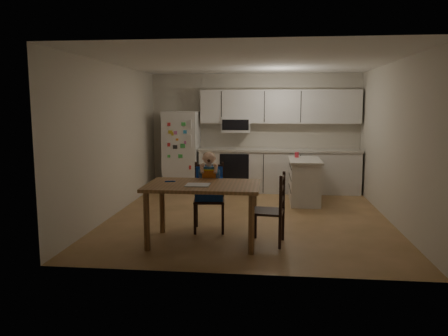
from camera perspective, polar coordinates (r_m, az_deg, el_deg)
room at (r=7.54m, az=3.44°, el=3.79°), size 4.52×5.01×2.51m
refrigerator at (r=9.43m, az=-5.55°, el=2.21°), size 0.72×0.70×1.70m
kitchen_run at (r=9.32m, az=7.02°, el=2.29°), size 3.37×0.62×2.15m
kitchen_island at (r=8.37m, az=10.46°, el=-1.65°), size 0.58×1.11×0.82m
red_cup at (r=8.59m, az=9.49°, el=1.72°), size 0.08×0.08×0.10m
dining_table at (r=5.78m, az=-2.75°, el=-3.15°), size 1.49×0.96×0.80m
napkin at (r=5.66m, az=-3.46°, el=-2.22°), size 0.30×0.26×0.01m
toddler_spoon at (r=5.95m, az=-7.16°, el=-1.74°), size 0.12×0.06×0.02m
chair_booster at (r=6.38m, az=-1.94°, el=-1.95°), size 0.48×0.48×1.16m
chair_side at (r=5.78m, az=6.64°, el=-4.75°), size 0.47×0.47×0.95m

